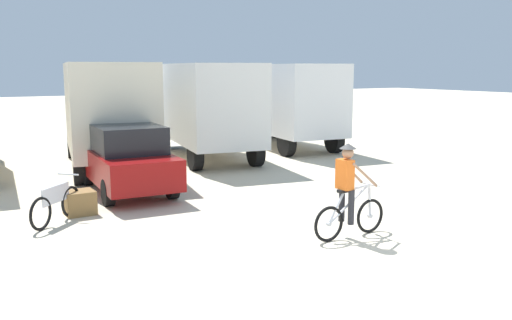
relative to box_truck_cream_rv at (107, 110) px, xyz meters
The scene contains 8 objects.
ground_plane 10.47m from the box_truck_cream_rv, 82.11° to the right, with size 120.00×120.00×0.00m, color beige.
box_truck_cream_rv is the anchor object (origin of this frame).
box_truck_white_box 3.65m from the box_truck_cream_rv, ahead, with size 3.38×7.03×3.35m.
box_truck_avon_van 7.67m from the box_truck_cream_rv, 10.02° to the left, with size 3.06×6.96×3.35m.
sedan_parked 3.81m from the box_truck_cream_rv, 98.08° to the right, with size 1.99×4.29×1.76m.
cyclist_orange_shirt 9.83m from the box_truck_cream_rv, 78.80° to the right, with size 1.73×0.52×1.82m.
bicycle_spare 6.54m from the box_truck_cream_rv, 114.95° to the right, with size 1.26×1.27×0.97m.
supply_crate 5.92m from the box_truck_cream_rv, 111.78° to the right, with size 0.58×0.63×0.53m, color olive.
Camera 1 is at (-6.09, -7.23, 3.19)m, focal length 38.54 mm.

